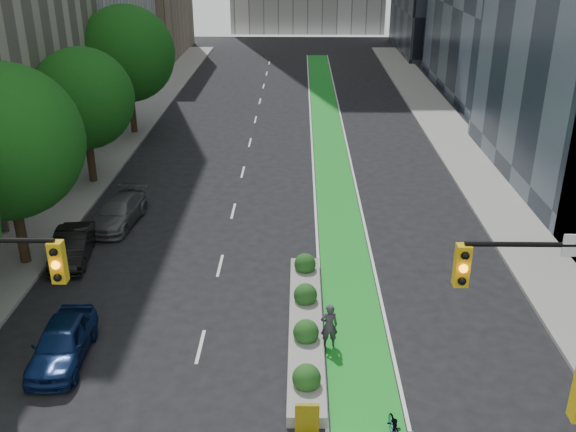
{
  "coord_description": "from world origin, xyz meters",
  "views": [
    {
      "loc": [
        0.91,
        -12.65,
        13.26
      ],
      "look_at": [
        0.49,
        10.62,
        3.0
      ],
      "focal_mm": 40.0,
      "sensor_mm": 36.0,
      "label": 1
    }
  ],
  "objects_px": {
    "median_planter": "(306,322)",
    "parked_car_left_near": "(62,343)",
    "cyclist": "(329,326)",
    "parked_car_left_far": "(118,212)",
    "parked_car_left_mid": "(72,246)"
  },
  "relations": [
    {
      "from": "cyclist",
      "to": "parked_car_left_mid",
      "type": "xyz_separation_m",
      "value": [
        -11.05,
        6.3,
        -0.16
      ]
    },
    {
      "from": "parked_car_left_far",
      "to": "cyclist",
      "type": "bearing_deg",
      "value": -39.16
    },
    {
      "from": "cyclist",
      "to": "parked_car_left_far",
      "type": "bearing_deg",
      "value": -53.16
    },
    {
      "from": "parked_car_left_near",
      "to": "cyclist",
      "type": "bearing_deg",
      "value": 3.54
    },
    {
      "from": "cyclist",
      "to": "parked_car_left_near",
      "type": "xyz_separation_m",
      "value": [
        -9.0,
        -0.96,
        -0.14
      ]
    },
    {
      "from": "parked_car_left_near",
      "to": "parked_car_left_mid",
      "type": "bearing_deg",
      "value": 103.18
    },
    {
      "from": "parked_car_left_near",
      "to": "parked_car_left_mid",
      "type": "height_order",
      "value": "parked_car_left_near"
    },
    {
      "from": "cyclist",
      "to": "parked_car_left_near",
      "type": "distance_m",
      "value": 9.05
    },
    {
      "from": "cyclist",
      "to": "parked_car_left_near",
      "type": "bearing_deg",
      "value": -1.62
    },
    {
      "from": "cyclist",
      "to": "parked_car_left_mid",
      "type": "bearing_deg",
      "value": -37.42
    },
    {
      "from": "cyclist",
      "to": "median_planter",
      "type": "bearing_deg",
      "value": -56.28
    },
    {
      "from": "median_planter",
      "to": "cyclist",
      "type": "height_order",
      "value": "cyclist"
    },
    {
      "from": "median_planter",
      "to": "parked_car_left_near",
      "type": "relative_size",
      "value": 2.51
    },
    {
      "from": "median_planter",
      "to": "cyclist",
      "type": "distance_m",
      "value": 1.3
    },
    {
      "from": "cyclist",
      "to": "parked_car_left_near",
      "type": "relative_size",
      "value": 0.41
    }
  ]
}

